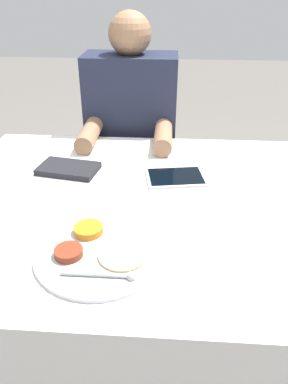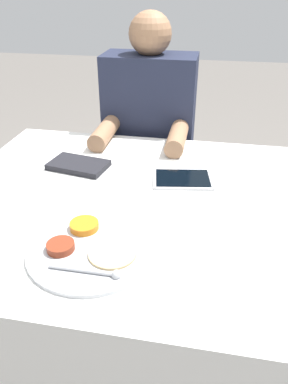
% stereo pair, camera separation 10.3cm
% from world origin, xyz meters
% --- Properties ---
extents(ground_plane, '(12.00, 12.00, 0.00)m').
position_xyz_m(ground_plane, '(0.00, 0.00, 0.00)').
color(ground_plane, '#605B56').
extents(dining_table, '(1.22, 0.97, 0.73)m').
position_xyz_m(dining_table, '(0.00, 0.00, 0.37)').
color(dining_table, silver).
rests_on(dining_table, ground_plane).
extents(thali_tray, '(0.31, 0.31, 0.03)m').
position_xyz_m(thali_tray, '(-0.09, -0.25, 0.74)').
color(thali_tray, '#B7BABF').
rests_on(thali_tray, dining_table).
extents(red_notebook, '(0.21, 0.15, 0.02)m').
position_xyz_m(red_notebook, '(-0.26, 0.17, 0.74)').
color(red_notebook, silver).
rests_on(red_notebook, dining_table).
extents(tablet_device, '(0.21, 0.16, 0.01)m').
position_xyz_m(tablet_device, '(0.10, 0.14, 0.73)').
color(tablet_device, '#B7B7BC').
rests_on(tablet_device, dining_table).
extents(person_diner, '(0.39, 0.44, 1.19)m').
position_xyz_m(person_diner, '(-0.10, 0.62, 0.56)').
color(person_diner, black).
rests_on(person_diner, ground_plane).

